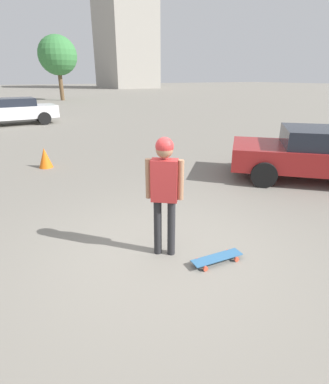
{
  "coord_description": "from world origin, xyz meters",
  "views": [
    {
      "loc": [
        1.93,
        3.49,
        2.56
      ],
      "look_at": [
        0.0,
        0.0,
        1.01
      ],
      "focal_mm": 28.0,
      "sensor_mm": 36.0,
      "label": 1
    }
  ],
  "objects_px": {
    "traffic_cone": "(45,158)",
    "skateboard": "(217,258)",
    "person": "(164,183)",
    "car_parked_far": "(15,111)",
    "car_parked_near": "(317,153)"
  },
  "relations": [
    {
      "from": "traffic_cone",
      "to": "skateboard",
      "type": "bearing_deg",
      "value": 102.45
    },
    {
      "from": "person",
      "to": "traffic_cone",
      "type": "xyz_separation_m",
      "value": [
        0.85,
        -5.8,
        -0.86
      ]
    },
    {
      "from": "car_parked_far",
      "to": "traffic_cone",
      "type": "height_order",
      "value": "car_parked_far"
    },
    {
      "from": "skateboard",
      "to": "person",
      "type": "bearing_deg",
      "value": -42.82
    },
    {
      "from": "person",
      "to": "traffic_cone",
      "type": "bearing_deg",
      "value": 134.85
    },
    {
      "from": "skateboard",
      "to": "traffic_cone",
      "type": "bearing_deg",
      "value": -73.91
    },
    {
      "from": "car_parked_near",
      "to": "person",
      "type": "bearing_deg",
      "value": 55.86
    },
    {
      "from": "skateboard",
      "to": "car_parked_near",
      "type": "bearing_deg",
      "value": -154.98
    },
    {
      "from": "person",
      "to": "car_parked_far",
      "type": "bearing_deg",
      "value": 129.9
    },
    {
      "from": "person",
      "to": "skateboard",
      "type": "bearing_deg",
      "value": -9.97
    },
    {
      "from": "traffic_cone",
      "to": "car_parked_far",
      "type": "bearing_deg",
      "value": -89.53
    },
    {
      "from": "skateboard",
      "to": "car_parked_near",
      "type": "xyz_separation_m",
      "value": [
        -4.61,
        -1.8,
        0.64
      ]
    },
    {
      "from": "skateboard",
      "to": "car_parked_far",
      "type": "height_order",
      "value": "car_parked_far"
    },
    {
      "from": "car_parked_near",
      "to": "traffic_cone",
      "type": "relative_size",
      "value": 7.38
    },
    {
      "from": "car_parked_near",
      "to": "skateboard",
      "type": "bearing_deg",
      "value": 63.98
    }
  ]
}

